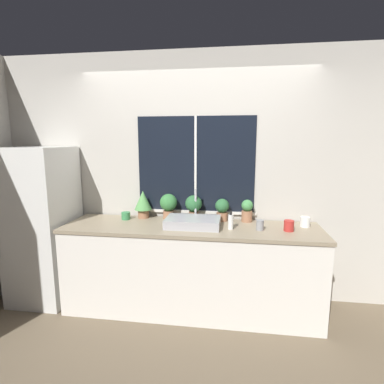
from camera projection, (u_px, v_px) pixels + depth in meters
ground_plane at (186, 326)px, 2.86m from camera, size 14.00×14.00×0.00m
wall_back at (196, 178)px, 3.34m from camera, size 8.00×0.09×2.70m
wall_left at (53, 169)px, 4.41m from camera, size 0.06×7.00×2.70m
wall_right at (378, 173)px, 3.79m from camera, size 0.06×7.00×2.70m
counter at (191, 268)px, 3.10m from camera, size 2.59×0.67×0.90m
refrigerator at (43, 225)px, 3.29m from camera, size 0.60×0.68×1.69m
sink at (193, 222)px, 3.01m from camera, size 0.54×0.40×0.35m
potted_plant_far_left at (143, 202)px, 3.32m from camera, size 0.19×0.19×0.31m
potted_plant_left at (168, 204)px, 3.29m from camera, size 0.19×0.19×0.28m
potted_plant_center at (194, 205)px, 3.25m from camera, size 0.18×0.18×0.27m
potted_plant_right at (222, 209)px, 3.21m from camera, size 0.15×0.15×0.24m
potted_plant_far_right at (247, 210)px, 3.18m from camera, size 0.12×0.12×0.24m
soap_bottle at (231, 222)px, 2.91m from camera, size 0.05×0.05×0.18m
mug_green at (126, 216)px, 3.28m from camera, size 0.10×0.10×0.08m
mug_white at (305, 222)px, 3.00m from camera, size 0.09×0.09×0.10m
mug_red at (289, 226)px, 2.85m from camera, size 0.09×0.09×0.10m
mug_grey at (260, 225)px, 2.88m from camera, size 0.07×0.07×0.10m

